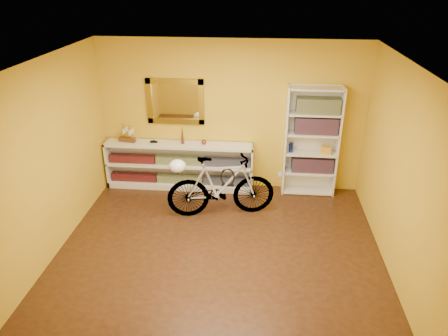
# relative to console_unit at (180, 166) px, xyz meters

# --- Properties ---
(floor) EXTENTS (4.50, 4.00, 0.01)m
(floor) POSITION_rel_console_unit_xyz_m (0.90, -1.81, -0.43)
(floor) COLOR black
(floor) RESTS_ON ground
(ceiling) EXTENTS (4.50, 4.00, 0.01)m
(ceiling) POSITION_rel_console_unit_xyz_m (0.90, -1.81, 2.18)
(ceiling) COLOR silver
(ceiling) RESTS_ON ground
(back_wall) EXTENTS (4.50, 0.01, 2.60)m
(back_wall) POSITION_rel_console_unit_xyz_m (0.90, 0.19, 0.88)
(back_wall) COLOR gold
(back_wall) RESTS_ON ground
(left_wall) EXTENTS (0.01, 4.00, 2.60)m
(left_wall) POSITION_rel_console_unit_xyz_m (-1.36, -1.81, 0.88)
(left_wall) COLOR gold
(left_wall) RESTS_ON ground
(right_wall) EXTENTS (0.01, 4.00, 2.60)m
(right_wall) POSITION_rel_console_unit_xyz_m (3.15, -1.81, 0.88)
(right_wall) COLOR gold
(right_wall) RESTS_ON ground
(gilt_mirror) EXTENTS (0.98, 0.06, 0.78)m
(gilt_mirror) POSITION_rel_console_unit_xyz_m (-0.05, 0.15, 1.12)
(gilt_mirror) COLOR olive
(gilt_mirror) RESTS_ON back_wall
(wall_socket) EXTENTS (0.09, 0.02, 0.09)m
(wall_socket) POSITION_rel_console_unit_xyz_m (1.80, 0.17, -0.17)
(wall_socket) COLOR silver
(wall_socket) RESTS_ON back_wall
(console_unit) EXTENTS (2.60, 0.35, 0.85)m
(console_unit) POSITION_rel_console_unit_xyz_m (0.00, 0.00, 0.00)
(console_unit) COLOR silver
(console_unit) RESTS_ON floor
(cd_row_lower) EXTENTS (2.50, 0.13, 0.14)m
(cd_row_lower) POSITION_rel_console_unit_xyz_m (0.00, -0.02, -0.26)
(cd_row_lower) COLOR black
(cd_row_lower) RESTS_ON console_unit
(cd_row_upper) EXTENTS (2.50, 0.13, 0.14)m
(cd_row_upper) POSITION_rel_console_unit_xyz_m (0.00, -0.02, 0.11)
(cd_row_upper) COLOR navy
(cd_row_upper) RESTS_ON console_unit
(model_ship) EXTENTS (0.31, 0.16, 0.34)m
(model_ship) POSITION_rel_console_unit_xyz_m (-0.90, 0.00, 0.60)
(model_ship) COLOR #452A13
(model_ship) RESTS_ON console_unit
(toy_car) EXTENTS (0.00, 0.00, 0.00)m
(toy_car) POSITION_rel_console_unit_xyz_m (-0.43, 0.00, 0.43)
(toy_car) COLOR black
(toy_car) RESTS_ON console_unit
(bronze_ornament) EXTENTS (0.06, 0.06, 0.34)m
(bronze_ornament) POSITION_rel_console_unit_xyz_m (0.07, 0.00, 0.59)
(bronze_ornament) COLOR brown
(bronze_ornament) RESTS_ON console_unit
(decorative_orb) EXTENTS (0.09, 0.09, 0.09)m
(decorative_orb) POSITION_rel_console_unit_xyz_m (0.45, 0.00, 0.47)
(decorative_orb) COLOR brown
(decorative_orb) RESTS_ON console_unit
(bookcase) EXTENTS (0.90, 0.30, 1.90)m
(bookcase) POSITION_rel_console_unit_xyz_m (2.27, 0.03, 0.52)
(bookcase) COLOR silver
(bookcase) RESTS_ON floor
(book_row_a) EXTENTS (0.70, 0.22, 0.26)m
(book_row_a) POSITION_rel_console_unit_xyz_m (2.32, 0.03, 0.12)
(book_row_a) COLOR maroon
(book_row_a) RESTS_ON bookcase
(book_row_b) EXTENTS (0.70, 0.22, 0.28)m
(book_row_b) POSITION_rel_console_unit_xyz_m (2.32, 0.03, 0.83)
(book_row_b) COLOR maroon
(book_row_b) RESTS_ON bookcase
(book_row_c) EXTENTS (0.70, 0.22, 0.25)m
(book_row_c) POSITION_rel_console_unit_xyz_m (2.32, 0.03, 1.16)
(book_row_c) COLOR #1C5363
(book_row_c) RESTS_ON bookcase
(travel_mug) EXTENTS (0.07, 0.07, 0.17)m
(travel_mug) POSITION_rel_console_unit_xyz_m (1.93, 0.01, 0.42)
(travel_mug) COLOR navy
(travel_mug) RESTS_ON bookcase
(red_tin) EXTENTS (0.16, 0.16, 0.18)m
(red_tin) POSITION_rel_console_unit_xyz_m (2.07, 0.06, 1.13)
(red_tin) COLOR maroon
(red_tin) RESTS_ON bookcase
(yellow_bag) EXTENTS (0.19, 0.14, 0.13)m
(yellow_bag) POSITION_rel_console_unit_xyz_m (2.52, -0.01, 0.41)
(yellow_bag) COLOR gold
(yellow_bag) RESTS_ON bookcase
(bicycle) EXTENTS (0.79, 1.79, 1.02)m
(bicycle) POSITION_rel_console_unit_xyz_m (0.83, -0.86, 0.08)
(bicycle) COLOR silver
(bicycle) RESTS_ON floor
(helmet) EXTENTS (0.26, 0.25, 0.19)m
(helmet) POSITION_rel_console_unit_xyz_m (0.18, -1.00, 0.47)
(helmet) COLOR white
(helmet) RESTS_ON bicycle
(u_lock) EXTENTS (0.23, 0.02, 0.23)m
(u_lock) POSITION_rel_console_unit_xyz_m (0.93, -0.84, 0.24)
(u_lock) COLOR black
(u_lock) RESTS_ON bicycle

